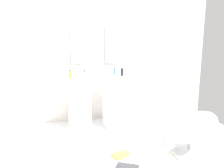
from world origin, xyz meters
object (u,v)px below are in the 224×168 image
Objects in this scene: pedestal_sink_right at (115,100)px; soap_bottle_black at (122,72)px; soap_bottle_white at (76,73)px; soap_bottle_amber at (70,74)px; towel_rack at (15,117)px; magazine_charcoal at (127,168)px; coffee_mug at (143,153)px; soap_bottle_blue at (115,71)px; lounge_chair at (190,130)px; pedestal_sink_left at (79,102)px; magazine_ochre at (121,155)px; soap_bottle_grey at (84,74)px.

soap_bottle_black reaches higher than pedestal_sink_right.
soap_bottle_amber is (-0.11, -0.15, 0.00)m from soap_bottle_white.
towel_rack is 3.31× the size of magazine_charcoal.
coffee_mug is at bearing -57.86° from soap_bottle_white.
magazine_charcoal is 1.96m from soap_bottle_blue.
lounge_chair reaches higher than magazine_charcoal.
soap_bottle_white is at bearing 109.52° from pedestal_sink_left.
pedestal_sink_left is at bearing -178.86° from soap_bottle_black.
soap_bottle_black is at bearing 118.85° from lounge_chair.
magazine_charcoal is (-1.02, -0.25, -0.32)m from lounge_chair.
lounge_chair is at bearing -56.17° from pedestal_sink_right.
magazine_charcoal is at bearing -166.08° from lounge_chair.
soap_bottle_blue reaches higher than magazine_ochre.
soap_bottle_grey is at bearing -161.00° from soap_bottle_blue.
soap_bottle_blue is 0.88m from soap_bottle_amber.
pedestal_sink_right reaches higher than lounge_chair.
pedestal_sink_left is 1.33m from towel_rack.
magazine_charcoal is at bearing -111.09° from magazine_ochre.
magazine_ochre is 2.84× the size of coffee_mug.
soap_bottle_white is 1.00× the size of soap_bottle_black.
towel_rack is 1.84m from coffee_mug.
soap_bottle_blue reaches higher than pedestal_sink_right.
pedestal_sink_right is at bearing -173.48° from soap_bottle_black.
pedestal_sink_left is at bearing 180.00° from pedestal_sink_right.
soap_bottle_white is (-0.74, -0.05, 0.00)m from soap_bottle_blue.
pedestal_sink_right is at bearing 60.04° from magazine_ochre.
lounge_chair is at bearing -39.76° from pedestal_sink_left.
magazine_ochre is 1.72m from soap_bottle_white.
lounge_chair is at bearing -40.68° from soap_bottle_grey.
soap_bottle_blue is (-0.10, 1.39, 0.98)m from coffee_mug.
soap_bottle_white is at bearing 138.64° from lounge_chair.
pedestal_sink_left is 6.75× the size of soap_bottle_amber.
coffee_mug is 0.58× the size of soap_bottle_blue.
magazine_ochre is 1.77× the size of soap_bottle_grey.
pedestal_sink_right reaches higher than towel_rack.
magazine_ochre is at bearing -71.16° from soap_bottle_grey.
towel_rack is at bearing -130.74° from soap_bottle_amber.
soap_bottle_amber is (-1.66, 1.21, 0.69)m from lounge_chair.
soap_bottle_grey reaches higher than pedestal_sink_left.
lounge_chair is 1.08m from magazine_ochre.
magazine_charcoal is 1.20× the size of magazine_ochre.
soap_bottle_amber is at bearing 98.09° from magazine_ochre.
soap_bottle_grey is at bearing -24.86° from pedestal_sink_left.
pedestal_sink_right is 1.86m from towel_rack.
magazine_ochre is at bearing -67.42° from pedestal_sink_left.
soap_bottle_grey is at bearing -47.41° from soap_bottle_white.
pedestal_sink_left is 0.53m from soap_bottle_white.
soap_bottle_blue is at bearing 126.75° from soap_bottle_black.
pedestal_sink_right is (0.67, 0.00, 0.00)m from pedestal_sink_left.
soap_bottle_white reaches higher than soap_bottle_blue.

